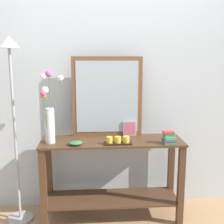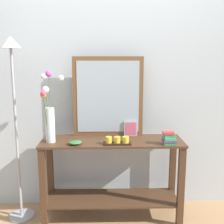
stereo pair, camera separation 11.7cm
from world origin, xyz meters
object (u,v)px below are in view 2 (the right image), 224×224
Objects in this scene: console_table at (112,171)px; picture_frame_small at (131,128)px; book_stack at (169,138)px; candle_tray at (117,141)px; floor_lamp at (14,100)px; decorative_bowl at (75,142)px; tall_vase_left at (49,113)px; mirror_leaning at (108,97)px.

console_table is 0.44m from picture_frame_small.
candle_tray is at bearing 178.05° from book_stack.
picture_frame_small is 0.09× the size of floor_lamp.
console_table is at bearing 164.70° from book_stack.
floor_lamp is at bearing 164.95° from decorative_bowl.
floor_lamp is at bearing -173.32° from picture_frame_small.
book_stack is at bearing -5.22° from tall_vase_left.
book_stack is (0.49, -0.14, 0.36)m from console_table.
floor_lamp reaches higher than console_table.
tall_vase_left is 0.38× the size of floor_lamp.
candle_tray is at bearing -75.24° from mirror_leaning.
book_stack reaches higher than candle_tray.
decorative_bowl is 0.07× the size of floor_lamp.
console_table is 10.39× the size of book_stack.
decorative_bowl is (-0.29, -0.30, -0.36)m from mirror_leaning.
book_stack is (0.82, -0.01, 0.03)m from decorative_bowl.
candle_tray is 0.14× the size of floor_lamp.
picture_frame_small is 1.17× the size of book_stack.
picture_frame_small is 0.42m from book_stack.
tall_vase_left reaches higher than picture_frame_small.
tall_vase_left is 0.65m from candle_tray.
floor_lamp is (-0.87, 0.02, 0.68)m from console_table.
candle_tray is 1.67× the size of picture_frame_small.
candle_tray is at bearing -7.68° from tall_vase_left.
tall_vase_left is (-0.52, -0.21, -0.11)m from mirror_leaning.
book_stack is 0.07× the size of floor_lamp.
tall_vase_left reaches higher than decorative_bowl.
candle_tray is 0.37m from decorative_bowl.
book_stack is at bearing -0.57° from decorative_bowl.
console_table is at bearing -1.35° from floor_lamp.
mirror_leaning is 1.18× the size of tall_vase_left.
floor_lamp reaches higher than tall_vase_left.
tall_vase_left is 1.07m from book_stack.
tall_vase_left is at bearing -175.89° from console_table.
picture_frame_small is at bearing 6.68° from floor_lamp.
console_table is 0.70m from mirror_leaning.
book_stack reaches higher than decorative_bowl.
picture_frame_small is 1.11m from floor_lamp.
mirror_leaning reaches higher than picture_frame_small.
candle_tray reaches higher than console_table.
decorative_bowl is at bearing -178.86° from candle_tray.
tall_vase_left is (-0.55, -0.04, 0.57)m from console_table.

